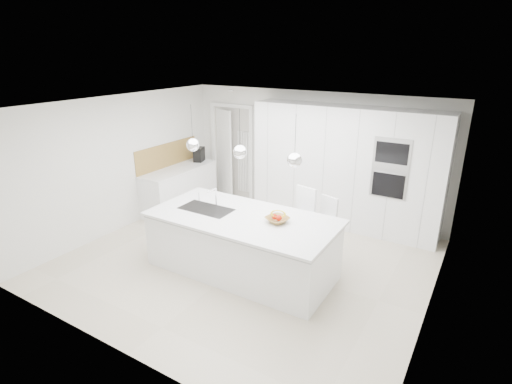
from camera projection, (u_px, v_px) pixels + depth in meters
The scene contains 27 objects.
floor at pixel (247, 260), 6.52m from camera, with size 5.50×5.50×0.00m, color beige.
wall_back at pixel (312, 154), 8.12m from camera, with size 5.50×5.50×0.00m, color silver.
wall_left at pixel (122, 163), 7.44m from camera, with size 5.00×5.00×0.00m, color silver.
ceiling at pixel (245, 106), 5.68m from camera, with size 5.50×5.50×0.00m, color white.
tall_cabinets at pixel (344, 168), 7.52m from camera, with size 3.60×0.60×2.30m, color white.
oven_stack at pixel (390, 169), 6.76m from camera, with size 0.62×0.04×1.05m, color #A5A5A8, non-canonical shape.
doorway_frame at pixel (232, 153), 9.12m from camera, with size 1.11×0.08×2.13m, color white, non-canonical shape.
hallway_door at pixel (222, 153), 9.21m from camera, with size 0.82×0.04×2.00m, color white.
radiator at pixel (244, 162), 9.01m from camera, with size 0.32×0.04×1.40m, color white, non-canonical shape.
left_base_cabinets at pixel (180, 189), 8.54m from camera, with size 0.60×1.80×0.86m, color white.
left_worktop at pixel (179, 169), 8.39m from camera, with size 0.62×1.82×0.04m, color white.
oak_backsplash at pixel (167, 155), 8.44m from camera, with size 0.02×1.80×0.50m, color #9F7D40.
island_base at pixel (241, 246), 6.09m from camera, with size 2.80×1.20×0.86m, color white.
island_worktop at pixel (243, 218), 5.98m from camera, with size 2.84×1.40×0.04m, color white.
island_sink at pixel (206, 214), 6.27m from camera, with size 0.84×0.44×0.18m, color #3F3F42, non-canonical shape.
island_tap at pixel (216, 197), 6.33m from camera, with size 0.02×0.02×0.30m, color white.
pendant_left at pixel (193, 145), 6.01m from camera, with size 0.20×0.20×0.20m, color white.
pendant_mid at pixel (240, 152), 5.59m from camera, with size 0.20×0.20×0.20m, color white.
pendant_right at pixel (295, 160), 5.18m from camera, with size 0.20×0.20×0.20m, color white.
fruit_bowl at pixel (277, 220), 5.75m from camera, with size 0.32×0.32×0.08m, color #9F7D40.
espresso_machine at pixel (199, 154), 8.86m from camera, with size 0.18×0.29×0.31m, color black.
bar_stool_left at pixel (301, 225), 6.43m from camera, with size 0.39×0.54×1.18m, color white, non-canonical shape.
bar_stool_right at pixel (325, 230), 6.39m from camera, with size 0.35×0.48×1.05m, color white, non-canonical shape.
apple_a at pixel (279, 218), 5.73m from camera, with size 0.08×0.08×0.08m, color #B91909.
apple_b at pixel (279, 218), 5.74m from camera, with size 0.08×0.08×0.08m, color #B91909.
apple_c at pixel (275, 217), 5.78m from camera, with size 0.08×0.08×0.08m, color #B91909.
banana_bunch at pixel (278, 214), 5.74m from camera, with size 0.23×0.23×0.03m, color yellow.
Camera 1 is at (3.11, -4.85, 3.26)m, focal length 28.00 mm.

